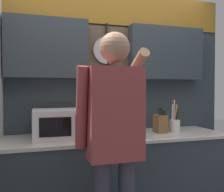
% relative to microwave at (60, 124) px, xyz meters
% --- Properties ---
extents(base_cabinet_counter, '(2.23, 0.67, 0.90)m').
position_rel_microwave_xyz_m(base_cabinet_counter, '(0.59, -0.02, -0.59)').
color(base_cabinet_counter, '#2D383D').
rests_on(base_cabinet_counter, ground_plane).
extents(back_wall_unit, '(2.80, 0.20, 2.45)m').
position_rel_microwave_xyz_m(back_wall_unit, '(0.59, 0.29, 0.44)').
color(back_wall_unit, '#2D383D').
rests_on(back_wall_unit, ground_plane).
extents(microwave, '(0.49, 0.40, 0.27)m').
position_rel_microwave_xyz_m(microwave, '(0.00, 0.00, 0.00)').
color(microwave, silver).
rests_on(microwave, base_cabinet_counter).
extents(knife_block, '(0.12, 0.15, 0.27)m').
position_rel_microwave_xyz_m(knife_block, '(1.05, 0.00, -0.04)').
color(knife_block, brown).
rests_on(knife_block, base_cabinet_counter).
extents(utensil_crock, '(0.12, 0.12, 0.35)m').
position_rel_microwave_xyz_m(utensil_crock, '(1.22, 0.00, -0.05)').
color(utensil_crock, white).
rests_on(utensil_crock, base_cabinet_counter).
extents(person, '(0.54, 0.64, 1.76)m').
position_rel_microwave_xyz_m(person, '(0.32, -0.69, 0.02)').
color(person, '#383842').
rests_on(person, ground_plane).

